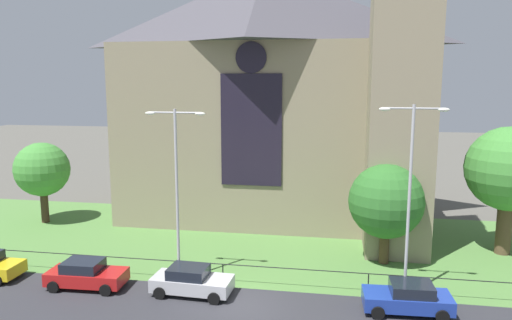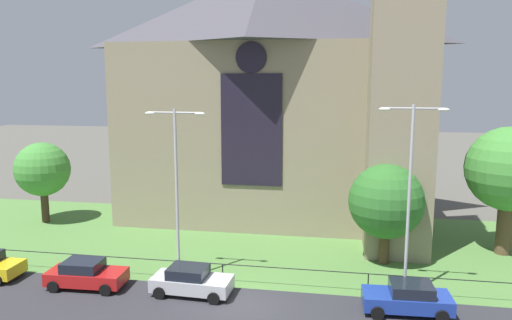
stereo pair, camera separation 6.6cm
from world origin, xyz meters
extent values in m
plane|color=#56544C|center=(0.00, 10.00, 0.00)|extent=(160.00, 160.00, 0.00)
cube|color=#517F3D|center=(0.00, 8.00, 0.00)|extent=(120.00, 20.00, 0.01)
cube|color=gray|center=(-1.55, 17.43, 7.00)|extent=(22.00, 12.00, 14.00)
pyramid|color=#47444C|center=(-1.55, 17.43, 17.00)|extent=(22.00, 12.00, 6.00)
cube|color=black|center=(-1.55, 11.38, 7.70)|extent=(4.40, 0.16, 8.00)
cylinder|color=black|center=(-1.55, 11.38, 12.80)|extent=(2.20, 0.15, 2.20)
cube|color=gray|center=(8.45, 9.43, 9.00)|extent=(4.00, 4.00, 18.00)
cylinder|color=black|center=(-1.55, 2.50, 1.10)|extent=(31.75, 0.05, 0.05)
cylinder|color=black|center=(-9.49, 2.50, 0.55)|extent=(0.07, 0.07, 1.10)
cylinder|color=black|center=(-1.55, 2.50, 0.55)|extent=(0.06, 0.07, 1.10)
cylinder|color=black|center=(6.39, 2.50, 0.55)|extent=(0.06, 0.07, 1.10)
cylinder|color=#4C3823|center=(7.58, 7.16, 1.12)|extent=(0.60, 0.60, 2.24)
sphere|color=#2D6B28|center=(7.58, 7.16, 3.95)|extent=(4.57, 4.57, 4.57)
cylinder|color=brown|center=(15.40, 10.24, 1.81)|extent=(0.96, 0.96, 3.62)
sphere|color=#428C38|center=(15.40, 10.24, 5.65)|extent=(5.41, 5.41, 5.41)
cylinder|color=#423021|center=(-18.38, 11.64, 1.36)|extent=(0.59, 0.59, 2.72)
sphere|color=#428C38|center=(-18.38, 11.64, 4.31)|extent=(4.24, 4.24, 4.24)
cylinder|color=#B2B2B7|center=(-4.07, 2.40, 4.85)|extent=(0.16, 0.16, 9.70)
cylinder|color=#B2B2B7|center=(-4.77, 2.40, 9.50)|extent=(1.40, 0.10, 0.10)
cylinder|color=#B2B2B7|center=(-3.37, 2.40, 9.50)|extent=(1.40, 0.10, 0.10)
ellipsoid|color=white|center=(-5.47, 2.40, 9.45)|extent=(0.57, 0.26, 0.20)
ellipsoid|color=white|center=(-2.67, 2.40, 9.45)|extent=(0.57, 0.26, 0.20)
cylinder|color=#B2B2B7|center=(8.24, 2.40, 5.02)|extent=(0.16, 0.16, 10.05)
cylinder|color=#B2B2B7|center=(7.54, 2.40, 9.85)|extent=(1.40, 0.10, 0.10)
cylinder|color=#B2B2B7|center=(8.94, 2.40, 9.85)|extent=(1.40, 0.10, 0.10)
ellipsoid|color=white|center=(6.84, 2.40, 9.80)|extent=(0.57, 0.26, 0.20)
ellipsoid|color=white|center=(9.64, 2.40, 9.80)|extent=(0.57, 0.26, 0.20)
cylinder|color=black|center=(-13.70, 1.76, 0.32)|extent=(0.64, 0.22, 0.64)
cube|color=#B21919|center=(-8.74, 0.68, 0.61)|extent=(4.26, 1.95, 0.70)
cube|color=black|center=(-8.94, 0.68, 1.23)|extent=(2.06, 1.67, 0.55)
cylinder|color=black|center=(-7.31, 1.63, 0.32)|extent=(0.65, 0.24, 0.64)
cylinder|color=black|center=(-7.24, -0.16, 0.32)|extent=(0.65, 0.24, 0.64)
cylinder|color=black|center=(-10.24, 1.53, 0.32)|extent=(0.65, 0.24, 0.64)
cylinder|color=black|center=(-10.18, -0.27, 0.32)|extent=(0.65, 0.24, 0.64)
cube|color=#B7B7BC|center=(-2.80, 0.81, 0.61)|extent=(4.27, 1.98, 0.70)
cube|color=black|center=(-3.00, 0.81, 1.23)|extent=(2.07, 1.68, 0.55)
cylinder|color=black|center=(-1.29, 1.64, 0.32)|extent=(0.65, 0.25, 0.64)
cylinder|color=black|center=(-1.37, -0.16, 0.32)|extent=(0.65, 0.25, 0.64)
cylinder|color=black|center=(-4.23, 1.77, 0.32)|extent=(0.65, 0.25, 0.64)
cylinder|color=black|center=(-4.31, -0.03, 0.32)|extent=(0.65, 0.25, 0.64)
cube|color=#1E3899|center=(8.11, 0.64, 0.61)|extent=(4.28, 2.00, 0.70)
cube|color=black|center=(8.31, 0.65, 1.23)|extent=(2.07, 1.69, 0.55)
cylinder|color=black|center=(6.69, -0.32, 0.32)|extent=(0.65, 0.25, 0.64)
cylinder|color=black|center=(6.60, 1.47, 0.32)|extent=(0.65, 0.25, 0.64)
cylinder|color=black|center=(9.63, -0.19, 0.32)|extent=(0.65, 0.25, 0.64)
cylinder|color=black|center=(9.54, 1.61, 0.32)|extent=(0.65, 0.25, 0.64)
camera|label=1|loc=(4.64, -22.47, 11.17)|focal=33.99mm
camera|label=2|loc=(4.70, -22.46, 11.17)|focal=33.99mm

